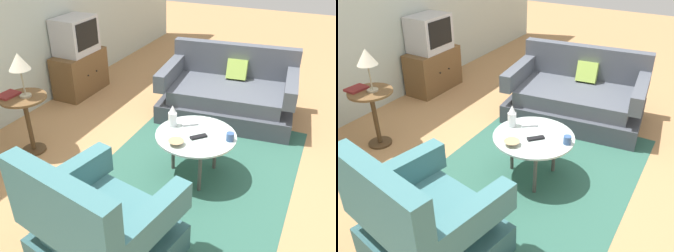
{
  "view_description": "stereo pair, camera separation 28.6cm",
  "coord_description": "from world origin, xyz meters",
  "views": [
    {
      "loc": [
        -2.91,
        -1.09,
        2.24
      ],
      "look_at": [
        -0.22,
        0.16,
        0.55
      ],
      "focal_mm": 38.83,
      "sensor_mm": 36.0,
      "label": 1
    },
    {
      "loc": [
        -2.78,
        -1.35,
        2.24
      ],
      "look_at": [
        -0.22,
        0.16,
        0.55
      ],
      "focal_mm": 38.83,
      "sensor_mm": 36.0,
      "label": 2
    }
  ],
  "objects": [
    {
      "name": "vase",
      "position": [
        -0.07,
        0.18,
        0.58
      ],
      "size": [
        0.09,
        0.09,
        0.22
      ],
      "color": "white",
      "rests_on": "coffee_table"
    },
    {
      "name": "book",
      "position": [
        -0.52,
        1.84,
        0.67
      ],
      "size": [
        0.22,
        0.17,
        0.02
      ],
      "rotation": [
        0.0,
        0.0,
        -0.04
      ],
      "color": "maroon",
      "rests_on": "side_table"
    },
    {
      "name": "area_rug",
      "position": [
        -0.13,
        -0.09,
        0.0
      ],
      "size": [
        2.64,
        1.88,
        0.0
      ],
      "primitive_type": "cube",
      "color": "#2D5B4C",
      "rests_on": "ground"
    },
    {
      "name": "tv_stand",
      "position": [
        1.06,
        2.17,
        0.3
      ],
      "size": [
        0.83,
        0.43,
        0.6
      ],
      "color": "brown",
      "rests_on": "ground"
    },
    {
      "name": "table_lamp",
      "position": [
        -0.46,
        1.67,
        1.02
      ],
      "size": [
        0.21,
        0.21,
        0.46
      ],
      "color": "#9E937A",
      "rests_on": "side_table"
    },
    {
      "name": "back_wall",
      "position": [
        0.0,
        2.47,
        1.35
      ],
      "size": [
        9.0,
        0.12,
        2.7
      ],
      "primitive_type": "cube",
      "color": "#B2BCB2",
      "rests_on": "ground"
    },
    {
      "name": "bowl",
      "position": [
        -0.37,
        0.01,
        0.49
      ],
      "size": [
        0.15,
        0.15,
        0.04
      ],
      "color": "tan",
      "rests_on": "coffee_table"
    },
    {
      "name": "tv_remote_dark",
      "position": [
        -0.17,
        -0.13,
        0.48
      ],
      "size": [
        0.15,
        0.15,
        0.02
      ],
      "rotation": [
        0.0,
        0.0,
        2.39
      ],
      "color": "black",
      "rests_on": "coffee_table"
    },
    {
      "name": "couch",
      "position": [
        1.28,
        0.01,
        0.28
      ],
      "size": [
        1.17,
        1.74,
        0.84
      ],
      "rotation": [
        0.0,
        0.0,
        1.68
      ],
      "color": "#3E424B",
      "rests_on": "ground"
    },
    {
      "name": "coffee_table",
      "position": [
        -0.13,
        -0.09,
        0.43
      ],
      "size": [
        0.77,
        0.77,
        0.47
      ],
      "color": "#B2C6C1",
      "rests_on": "ground"
    },
    {
      "name": "side_table",
      "position": [
        -0.47,
        1.69,
        0.47
      ],
      "size": [
        0.47,
        0.47,
        0.66
      ],
      "color": "brown",
      "rests_on": "ground"
    },
    {
      "name": "television",
      "position": [
        1.06,
        2.18,
        0.85
      ],
      "size": [
        0.58,
        0.42,
        0.5
      ],
      "color": "#B7B7BC",
      "rests_on": "tv_stand"
    },
    {
      "name": "ground_plane",
      "position": [
        0.0,
        0.0,
        0.0
      ],
      "size": [
        16.0,
        16.0,
        0.0
      ],
      "primitive_type": "plane",
      "color": "#AD7F51"
    },
    {
      "name": "tv_remote_silver",
      "position": [
        0.02,
        0.03,
        0.48
      ],
      "size": [
        0.13,
        0.15,
        0.02
      ],
      "rotation": [
        0.0,
        0.0,
        2.22
      ],
      "color": "#B2B2B7",
      "rests_on": "coffee_table"
    },
    {
      "name": "armchair",
      "position": [
        -1.41,
        0.14,
        0.32
      ],
      "size": [
        1.0,
        1.06,
        0.97
      ],
      "rotation": [
        0.0,
        0.0,
        -1.76
      ],
      "color": "#325C60",
      "rests_on": "ground"
    },
    {
      "name": "mug",
      "position": [
        -0.09,
        -0.41,
        0.51
      ],
      "size": [
        0.11,
        0.07,
        0.08
      ],
      "color": "#335184",
      "rests_on": "coffee_table"
    }
  ]
}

